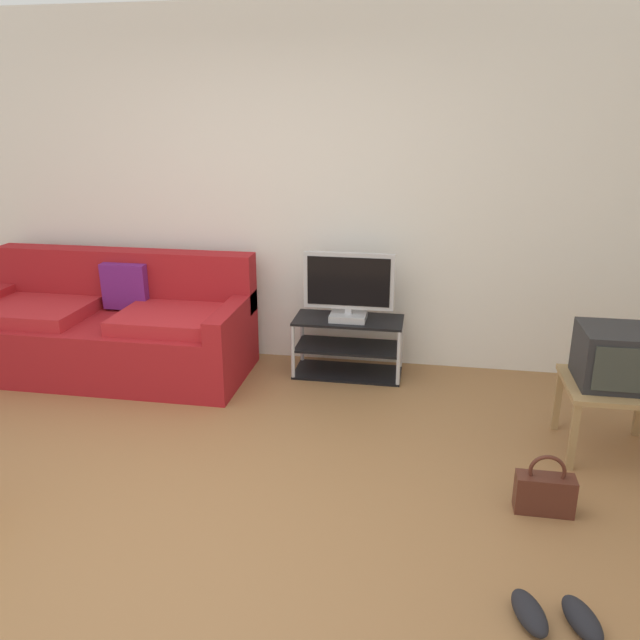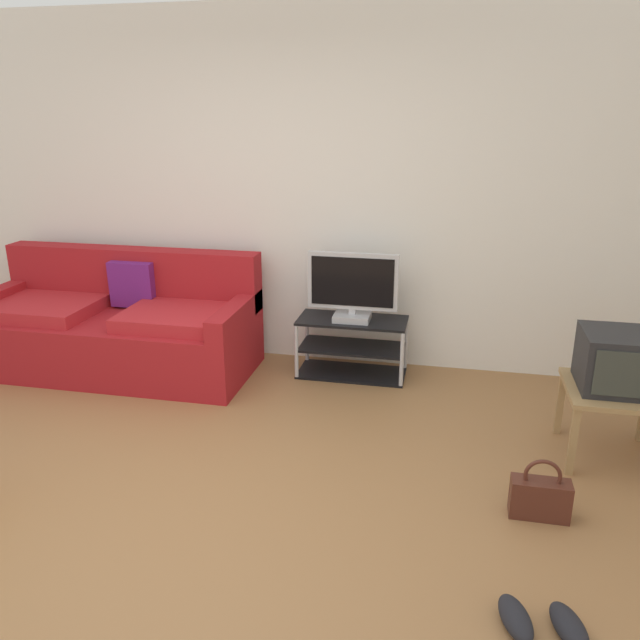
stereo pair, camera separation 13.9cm
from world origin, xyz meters
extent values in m
cube|color=olive|center=(0.00, 0.00, -0.01)|extent=(9.00, 9.80, 0.02)
cube|color=silver|center=(0.00, 2.45, 1.35)|extent=(9.00, 0.10, 2.70)
cube|color=maroon|center=(-1.26, 1.82, 0.22)|extent=(2.12, 0.90, 0.44)
cube|color=maroon|center=(-1.26, 2.17, 0.67)|extent=(2.12, 0.20, 0.46)
cube|color=maroon|center=(-0.27, 1.82, 0.52)|extent=(0.14, 0.90, 0.16)
cube|color=#AF2026|center=(-1.85, 1.76, 0.49)|extent=(0.85, 0.63, 0.10)
cube|color=#AF2026|center=(-0.68, 1.76, 0.49)|extent=(0.85, 0.63, 0.10)
cube|color=#661E70|center=(-1.20, 2.05, 0.64)|extent=(0.36, 0.13, 0.36)
cube|color=black|center=(0.55, 2.11, 0.44)|extent=(0.82, 0.38, 0.02)
cube|color=black|center=(0.55, 2.11, 0.22)|extent=(0.79, 0.37, 0.02)
cube|color=black|center=(0.55, 2.11, 0.01)|extent=(0.82, 0.38, 0.02)
cylinder|color=#B7B7BC|center=(0.16, 1.93, 0.22)|extent=(0.03, 0.03, 0.45)
cylinder|color=#B7B7BC|center=(0.95, 1.93, 0.22)|extent=(0.03, 0.03, 0.45)
cylinder|color=#B7B7BC|center=(0.16, 2.29, 0.22)|extent=(0.03, 0.03, 0.45)
cylinder|color=#B7B7BC|center=(0.95, 2.29, 0.22)|extent=(0.03, 0.03, 0.45)
cube|color=#B2B2B7|center=(0.55, 2.09, 0.47)|extent=(0.27, 0.22, 0.05)
cube|color=#B2B2B7|center=(0.55, 2.09, 0.52)|extent=(0.05, 0.04, 0.04)
cube|color=#B2B2B7|center=(0.55, 2.09, 0.75)|extent=(0.67, 0.04, 0.42)
cube|color=black|center=(0.55, 2.07, 0.75)|extent=(0.61, 0.01, 0.36)
cube|color=#9E7A4C|center=(2.23, 1.21, 0.42)|extent=(0.55, 0.55, 0.03)
cube|color=#9E7A4C|center=(1.98, 0.96, 0.20)|extent=(0.04, 0.04, 0.41)
cube|color=#9E7A4C|center=(1.98, 1.45, 0.20)|extent=(0.04, 0.04, 0.41)
cube|color=#9E7A4C|center=(2.47, 1.45, 0.20)|extent=(0.04, 0.04, 0.41)
cube|color=#232326|center=(2.23, 1.23, 0.60)|extent=(0.43, 0.40, 0.33)
cube|color=#333833|center=(2.23, 1.02, 0.60)|extent=(0.35, 0.01, 0.26)
cube|color=#4C2319|center=(1.77, 0.52, 0.10)|extent=(0.29, 0.12, 0.20)
torus|color=#4C2319|center=(1.77, 0.52, 0.23)|extent=(0.18, 0.02, 0.18)
ellipsoid|color=black|center=(1.60, -0.26, 0.04)|extent=(0.18, 0.27, 0.09)
ellipsoid|color=black|center=(1.80, -0.26, 0.04)|extent=(0.18, 0.27, 0.09)
camera|label=1|loc=(1.12, -2.40, 1.96)|focal=35.55mm
camera|label=2|loc=(1.26, -2.38, 1.96)|focal=35.55mm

